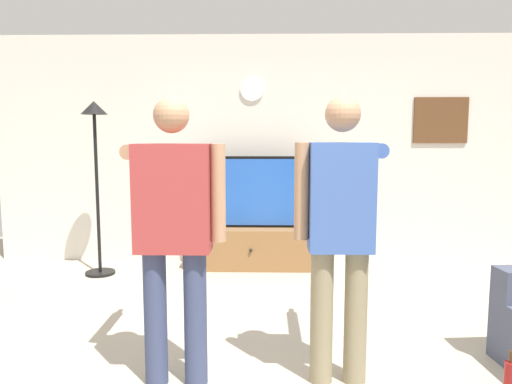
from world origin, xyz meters
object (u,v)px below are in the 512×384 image
Objects in this scene: television at (252,192)px; beverage_bottle at (510,380)px; framed_picture at (441,120)px; person_standing_nearer_lamp at (174,224)px; wall_clock at (252,89)px; floor_lamp at (96,152)px; tv_stand at (251,248)px; person_standing_nearer_couch at (340,225)px.

television is 4.48× the size of beverage_bottle.
framed_picture reaches higher than person_standing_nearer_lamp.
wall_clock is at bearing 117.23° from beverage_bottle.
wall_clock is 1.91m from floor_lamp.
tv_stand is at bearing 119.62° from beverage_bottle.
tv_stand is 2.03m from floor_lamp.
person_standing_nearer_lamp is 1.00m from person_standing_nearer_couch.
wall_clock is 3.96m from beverage_bottle.
wall_clock is 0.91× the size of beverage_bottle.
tv_stand is at bearing -172.42° from framed_picture.
wall_clock reaches higher than beverage_bottle.
television is at bearing 119.21° from beverage_bottle.
floor_lamp is (-1.67, -0.35, 0.47)m from television.
person_standing_nearer_lamp is at bearing 175.07° from beverage_bottle.
framed_picture is at bearing 48.07° from person_standing_nearer_lamp.
framed_picture is 0.36× the size of person_standing_nearer_lamp.
beverage_bottle is at bearing -12.43° from person_standing_nearer_couch.
floor_lamp is 4.26m from beverage_bottle.
tv_stand is 0.80× the size of person_standing_nearer_couch.
floor_lamp is 3.23m from person_standing_nearer_couch.
wall_clock reaches higher than tv_stand.
floor_lamp is at bearing -168.17° from television.
person_standing_nearer_lamp is at bearing -98.41° from tv_stand.
television is at bearing 11.83° from floor_lamp.
tv_stand is at bearing 81.59° from person_standing_nearer_lamp.
framed_picture reaches higher than floor_lamp.
person_standing_nearer_couch reaches higher than television.
person_standing_nearer_lamp is at bearing -177.56° from person_standing_nearer_couch.
framed_picture is 3.51m from beverage_bottle.
tv_stand is 4.67× the size of beverage_bottle.
television is at bearing 81.73° from person_standing_nearer_lamp.
framed_picture is (2.22, 0.30, 1.47)m from tv_stand.
beverage_bottle is at bearing -62.77° from wall_clock.
person_standing_nearer_couch is (0.62, -2.61, 0.11)m from television.
tv_stand is 2.74m from person_standing_nearer_lamp.
framed_picture is 0.33× the size of floor_lamp.
wall_clock is 0.16× the size of person_standing_nearer_couch.
floor_lamp reaches higher than television.
framed_picture is at bearing 7.58° from tv_stand.
tv_stand is 1.86m from wall_clock.
person_standing_nearer_couch reaches higher than person_standing_nearer_lamp.
beverage_bottle is (0.96, -0.21, -0.87)m from person_standing_nearer_couch.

